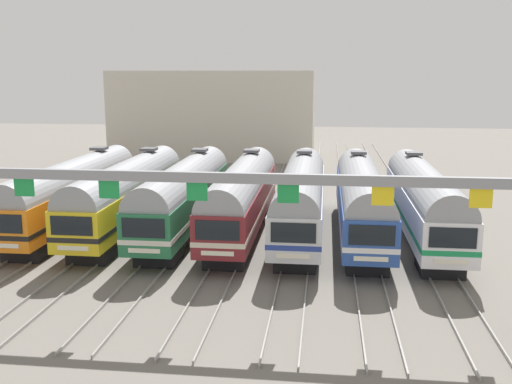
% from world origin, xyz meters
% --- Properties ---
extents(ground_plane, '(160.00, 160.00, 0.00)m').
position_xyz_m(ground_plane, '(0.00, 0.00, 0.00)').
color(ground_plane, slate).
extents(track_bed, '(24.83, 70.00, 0.15)m').
position_xyz_m(track_bed, '(0.00, 17.00, 0.07)').
color(track_bed, gray).
rests_on(track_bed, ground).
extents(commuter_train_orange, '(2.88, 18.06, 5.05)m').
position_xyz_m(commuter_train_orange, '(-11.66, -0.00, 2.69)').
color(commuter_train_orange, orange).
rests_on(commuter_train_orange, ground).
extents(commuter_train_yellow, '(2.88, 18.06, 5.05)m').
position_xyz_m(commuter_train_yellow, '(-7.78, -0.00, 2.69)').
color(commuter_train_yellow, gold).
rests_on(commuter_train_yellow, ground).
extents(commuter_train_green, '(2.88, 18.06, 5.05)m').
position_xyz_m(commuter_train_green, '(-3.89, -0.00, 2.69)').
color(commuter_train_green, '#236B42').
rests_on(commuter_train_green, ground).
extents(commuter_train_maroon, '(2.88, 18.06, 5.05)m').
position_xyz_m(commuter_train_maroon, '(0.00, -0.00, 2.69)').
color(commuter_train_maroon, maroon).
rests_on(commuter_train_maroon, ground).
extents(commuter_train_silver, '(2.88, 18.06, 5.05)m').
position_xyz_m(commuter_train_silver, '(3.89, -0.00, 2.69)').
color(commuter_train_silver, silver).
rests_on(commuter_train_silver, ground).
extents(commuter_train_blue, '(2.88, 18.06, 5.05)m').
position_xyz_m(commuter_train_blue, '(7.78, -0.00, 2.69)').
color(commuter_train_blue, '#284C9E').
rests_on(commuter_train_blue, ground).
extents(commuter_train_white, '(2.88, 18.06, 5.05)m').
position_xyz_m(commuter_train_white, '(11.66, -0.00, 2.69)').
color(commuter_train_white, white).
rests_on(commuter_train_white, ground).
extents(catenary_gantry, '(28.57, 0.44, 6.97)m').
position_xyz_m(catenary_gantry, '(0.00, -13.50, 5.41)').
color(catenary_gantry, gray).
rests_on(catenary_gantry, ground).
extents(maintenance_building, '(24.92, 10.00, 10.80)m').
position_xyz_m(maintenance_building, '(-8.60, 36.02, 5.40)').
color(maintenance_building, beige).
rests_on(maintenance_building, ground).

